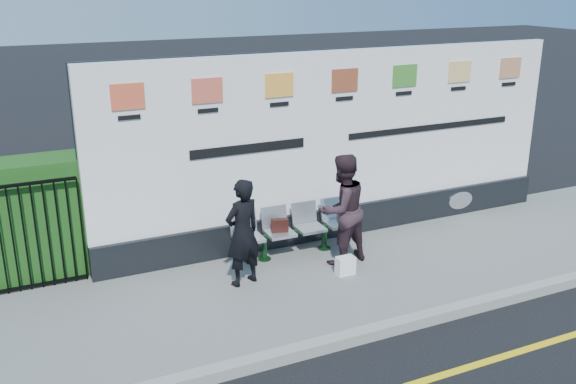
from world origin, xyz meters
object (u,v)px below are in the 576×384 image
object	(u,v)px
bench	(295,242)
woman_left	(243,233)
woman_right	(342,209)
billboard	(340,158)

from	to	relation	value
bench	woman_left	size ratio (longest dim) A/B	1.27
bench	woman_right	distance (m)	0.96
woman_left	woman_right	size ratio (longest dim) A/B	0.91
billboard	woman_left	xyz separation A→B (m)	(-2.09, -1.04, -0.54)
billboard	woman_left	size ratio (longest dim) A/B	5.27
billboard	woman_right	size ratio (longest dim) A/B	4.82
woman_right	woman_left	bearing A→B (deg)	-9.66
woman_left	woman_right	xyz separation A→B (m)	(1.58, 0.06, 0.07)
bench	woman_left	xyz separation A→B (m)	(-1.07, -0.59, 0.55)
billboard	woman_right	distance (m)	1.20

